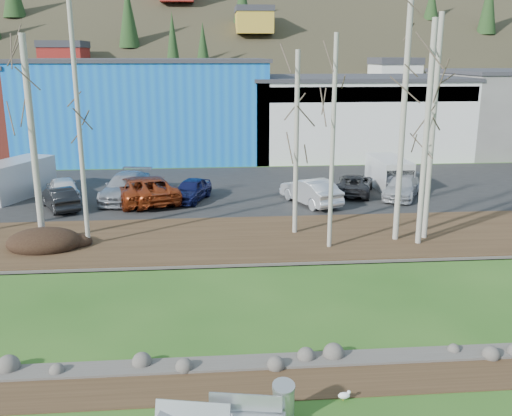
{
  "coord_description": "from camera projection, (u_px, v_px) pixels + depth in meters",
  "views": [
    {
      "loc": [
        -0.89,
        -11.55,
        8.65
      ],
      "look_at": [
        1.05,
        11.13,
        2.5
      ],
      "focal_mm": 40.0,
      "sensor_mm": 36.0,
      "label": 1
    }
  ],
  "objects": [
    {
      "name": "dirt_strip",
      "position": [
        246.0,
        383.0,
        15.46
      ],
      "size": [
        80.0,
        1.8,
        0.03
      ],
      "primitive_type": "cube",
      "color": "#382616",
      "rests_on": "ground"
    },
    {
      "name": "near_bank_rocks",
      "position": [
        243.0,
        365.0,
        16.43
      ],
      "size": [
        80.0,
        0.8,
        0.5
      ],
      "primitive_type": null,
      "color": "#47423D",
      "rests_on": "ground"
    },
    {
      "name": "river",
      "position": [
        236.0,
        305.0,
        20.37
      ],
      "size": [
        80.0,
        8.0,
        0.9
      ],
      "primitive_type": null,
      "color": "#112332",
      "rests_on": "ground"
    },
    {
      "name": "far_bank_rocks",
      "position": [
        231.0,
        264.0,
        24.31
      ],
      "size": [
        80.0,
        0.8,
        0.46
      ],
      "primitive_type": null,
      "color": "#47423D",
      "rests_on": "ground"
    },
    {
      "name": "far_bank",
      "position": [
        228.0,
        239.0,
        27.37
      ],
      "size": [
        80.0,
        7.0,
        0.15
      ],
      "primitive_type": "cube",
      "color": "#382616",
      "rests_on": "ground"
    },
    {
      "name": "parking_lot",
      "position": [
        222.0,
        189.0,
        37.47
      ],
      "size": [
        80.0,
        14.0,
        0.14
      ],
      "primitive_type": "cube",
      "color": "black",
      "rests_on": "ground"
    },
    {
      "name": "building_blue",
      "position": [
        148.0,
        108.0,
        49.38
      ],
      "size": [
        20.4,
        12.24,
        8.3
      ],
      "color": "blue",
      "rests_on": "ground"
    },
    {
      "name": "building_white",
      "position": [
        351.0,
        115.0,
        51.04
      ],
      "size": [
        18.36,
        12.24,
        6.8
      ],
      "color": "silver",
      "rests_on": "ground"
    },
    {
      "name": "bench_intact",
      "position": [
        247.0,
        415.0,
        13.42
      ],
      "size": [
        1.82,
        0.83,
        0.88
      ],
      "rotation": [
        0.0,
        0.0,
        -0.18
      ],
      "color": "#B0B3B5",
      "rests_on": "ground"
    },
    {
      "name": "litter_bin",
      "position": [
        283.0,
        404.0,
        13.81
      ],
      "size": [
        0.55,
        0.55,
        0.92
      ],
      "primitive_type": "cylinder",
      "rotation": [
        0.0,
        0.0,
        0.04
      ],
      "color": "#B0B3B5",
      "rests_on": "ground"
    },
    {
      "name": "seagull",
      "position": [
        344.0,
        395.0,
        14.69
      ],
      "size": [
        0.37,
        0.17,
        0.27
      ],
      "rotation": [
        0.0,
        0.0,
        0.14
      ],
      "color": "gold",
      "rests_on": "ground"
    },
    {
      "name": "dirt_mound",
      "position": [
        44.0,
        241.0,
        25.85
      ],
      "size": [
        3.36,
        2.37,
        0.66
      ],
      "primitive_type": "ellipsoid",
      "color": "black",
      "rests_on": "far_bank"
    },
    {
      "name": "birch_1",
      "position": [
        78.0,
        117.0,
        24.85
      ],
      "size": [
        0.21,
        0.21,
        11.75
      ],
      "color": "#ADA89C",
      "rests_on": "far_bank"
    },
    {
      "name": "birch_2",
      "position": [
        33.0,
        142.0,
        25.58
      ],
      "size": [
        0.3,
        0.3,
        9.4
      ],
      "color": "#ADA89C",
      "rests_on": "far_bank"
    },
    {
      "name": "birch_3",
      "position": [
        296.0,
        144.0,
        27.06
      ],
      "size": [
        0.23,
        0.23,
        8.72
      ],
      "color": "#ADA89C",
      "rests_on": "far_bank"
    },
    {
      "name": "birch_4",
      "position": [
        333.0,
        144.0,
        24.87
      ],
      "size": [
        0.2,
        0.2,
        9.39
      ],
      "color": "#ADA89C",
      "rests_on": "far_bank"
    },
    {
      "name": "birch_5",
      "position": [
        403.0,
        115.0,
        25.63
      ],
      "size": [
        0.26,
        0.26,
        11.71
      ],
      "color": "#ADA89C",
      "rests_on": "far_bank"
    },
    {
      "name": "birch_6",
      "position": [
        433.0,
        130.0,
        26.04
      ],
      "size": [
        0.24,
        0.24,
        10.3
      ],
      "color": "#ADA89C",
      "rests_on": "far_bank"
    },
    {
      "name": "birch_7",
      "position": [
        426.0,
        136.0,
        25.29
      ],
      "size": [
        0.26,
        0.26,
        10.01
      ],
      "color": "#ADA89C",
      "rests_on": "far_bank"
    },
    {
      "name": "car_0",
      "position": [
        63.0,
        188.0,
        34.25
      ],
      "size": [
        3.03,
        4.6,
        1.46
      ],
      "primitive_type": "imported",
      "rotation": [
        0.0,
        0.0,
        3.48
      ],
      "color": "white",
      "rests_on": "parking_lot"
    },
    {
      "name": "car_1",
      "position": [
        59.0,
        198.0,
        32.25
      ],
      "size": [
        3.02,
        4.1,
        1.29
      ],
      "primitive_type": "imported",
      "rotation": [
        0.0,
        0.0,
        3.62
      ],
      "color": "black",
      "rests_on": "parking_lot"
    },
    {
      "name": "car_2",
      "position": [
        137.0,
        189.0,
        33.84
      ],
      "size": [
        4.32,
        6.14,
        1.56
      ],
      "primitive_type": "imported",
      "rotation": [
        0.0,
        0.0,
        3.48
      ],
      "color": "#943515",
      "rests_on": "parking_lot"
    },
    {
      "name": "car_3",
      "position": [
        126.0,
        187.0,
        34.31
      ],
      "size": [
        3.07,
        5.72,
        1.58
      ],
      "primitive_type": "imported",
      "rotation": [
        0.0,
        0.0,
        -0.17
      ],
      "color": "#9D9EA6",
      "rests_on": "parking_lot"
    },
    {
      "name": "car_4",
      "position": [
        191.0,
        190.0,
        34.12
      ],
      "size": [
        2.81,
        4.19,
        1.33
      ],
      "primitive_type": "imported",
      "rotation": [
        0.0,
        0.0,
        -0.35
      ],
      "color": "#13184B",
      "rests_on": "parking_lot"
    },
    {
      "name": "car_5",
      "position": [
        311.0,
        191.0,
        33.34
      ],
      "size": [
        3.24,
        4.89,
        1.52
      ],
      "primitive_type": "imported",
      "rotation": [
        0.0,
        0.0,
        3.53
      ],
      "color": "silver",
      "rests_on": "parking_lot"
    },
    {
      "name": "car_6",
      "position": [
        354.0,
        184.0,
        35.79
      ],
      "size": [
        3.5,
        5.02,
        1.27
      ],
      "primitive_type": "imported",
      "rotation": [
        0.0,
        0.0,
        2.81
      ],
      "color": "#2C2C2E",
      "rests_on": "parking_lot"
    },
    {
      "name": "car_7",
      "position": [
        402.0,
        187.0,
        34.93
      ],
      "size": [
        3.72,
        4.81,
        1.3
      ],
      "primitive_type": "imported",
      "rotation": [
        0.0,
        0.0,
        -0.49
      ],
      "color": "#BEBEC0",
      "rests_on": "parking_lot"
    },
    {
      "name": "car_8",
      "position": [
        149.0,
        189.0,
        33.9
      ],
      "size": [
        4.32,
        6.14,
        1.56
      ],
      "primitive_type": "imported",
      "rotation": [
        0.0,
        0.0,
        3.48
      ],
      "color": "#943515",
      "rests_on": "parking_lot"
    },
    {
      "name": "van_white",
      "position": [
        390.0,
        173.0,
        37.22
      ],
      "size": [
        1.93,
        4.52,
        1.97
      ],
      "rotation": [
        0.0,
        0.0,
        0.01
      ],
      "color": "silver",
      "rests_on": "parking_lot"
    },
    {
      "name": "van_grey",
      "position": [
        13.0,
        180.0,
        34.8
      ],
      "size": [
        3.98,
        5.53,
        2.23
      ],
      "rotation": [
        0.0,
        0.0,
        -0.41
      ],
      "color": "#B8BBBD",
      "rests_on": "parking_lot"
    }
  ]
}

